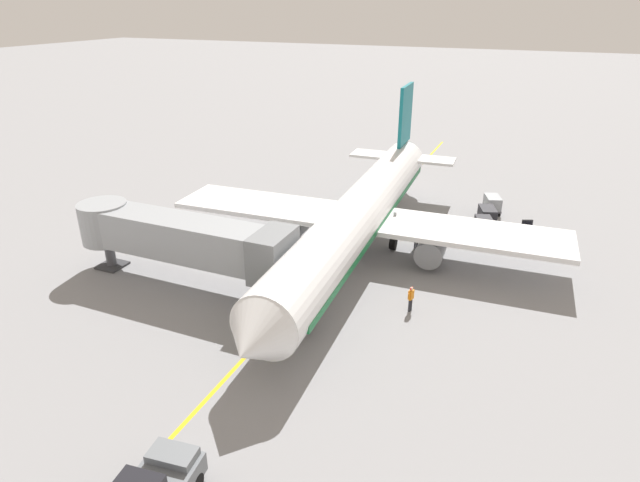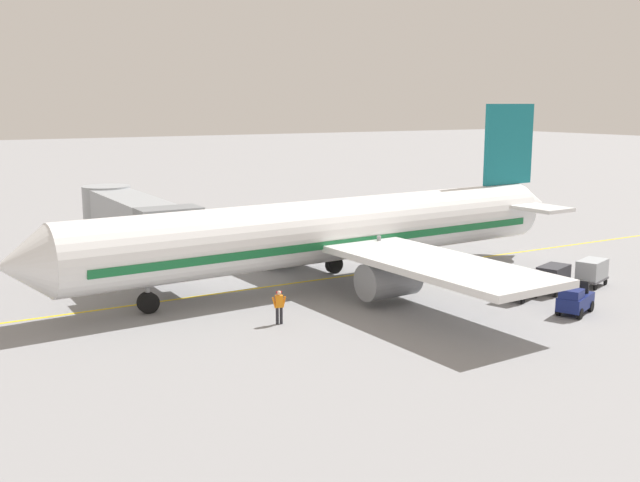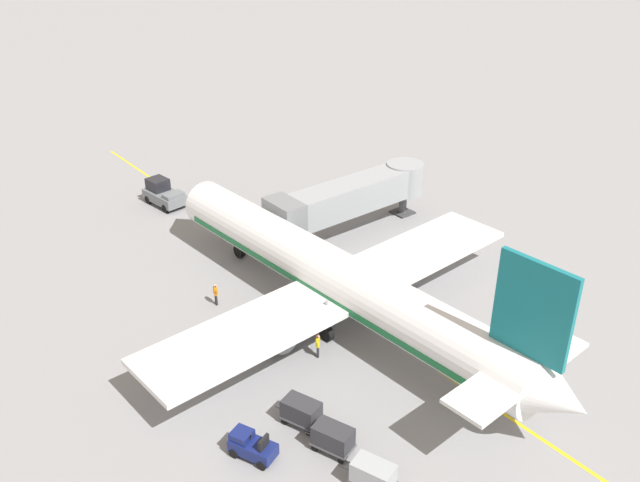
% 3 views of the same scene
% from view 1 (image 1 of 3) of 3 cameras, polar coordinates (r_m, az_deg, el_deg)
% --- Properties ---
extents(ground_plane, '(400.00, 400.00, 0.00)m').
position_cam_1_polar(ground_plane, '(39.77, 1.44, -2.14)').
color(ground_plane, gray).
extents(gate_lead_in_line, '(0.24, 80.00, 0.01)m').
position_cam_1_polar(gate_lead_in_line, '(39.77, 1.44, -2.14)').
color(gate_lead_in_line, gold).
rests_on(gate_lead_in_line, ground).
extents(parked_airliner, '(30.23, 37.33, 10.63)m').
position_cam_1_polar(parked_airliner, '(39.73, 4.25, 2.80)').
color(parked_airliner, white).
rests_on(parked_airliner, ground).
extents(jet_bridge, '(16.09, 3.50, 4.98)m').
position_cam_1_polar(jet_bridge, '(36.39, -14.80, 0.39)').
color(jet_bridge, '#93999E').
rests_on(jet_bridge, ground).
extents(baggage_tug_lead, '(2.07, 2.77, 1.62)m').
position_cam_1_polar(baggage_tug_lead, '(45.70, 21.48, 0.70)').
color(baggage_tug_lead, navy).
rests_on(baggage_tug_lead, ground).
extents(baggage_cart_front, '(1.96, 2.96, 1.58)m').
position_cam_1_polar(baggage_cart_front, '(45.48, 17.13, 1.56)').
color(baggage_cart_front, '#4C4C51').
rests_on(baggage_cart_front, ground).
extents(baggage_cart_second_in_train, '(1.96, 2.96, 1.58)m').
position_cam_1_polar(baggage_cart_second_in_train, '(47.96, 17.44, 2.70)').
color(baggage_cart_second_in_train, '#4C4C51').
rests_on(baggage_cart_second_in_train, ground).
extents(baggage_cart_third_in_train, '(1.96, 2.96, 1.58)m').
position_cam_1_polar(baggage_cart_third_in_train, '(50.96, 17.95, 3.89)').
color(baggage_cart_third_in_train, '#4C4C51').
rests_on(baggage_cart_third_in_train, ground).
extents(ground_crew_wing_walker, '(0.55, 0.60, 1.69)m').
position_cam_1_polar(ground_crew_wing_walker, '(42.22, 10.30, 0.51)').
color(ground_crew_wing_walker, '#232328').
rests_on(ground_crew_wing_walker, ground).
extents(ground_crew_loader, '(0.32, 0.72, 1.69)m').
position_cam_1_polar(ground_crew_loader, '(33.63, 9.69, -5.97)').
color(ground_crew_loader, '#232328').
rests_on(ground_crew_loader, ground).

